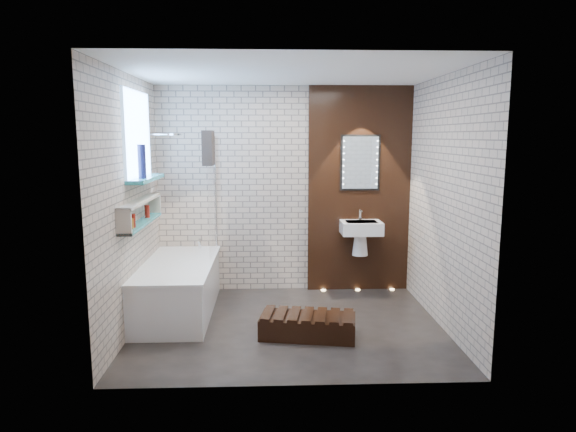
{
  "coord_description": "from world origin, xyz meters",
  "views": [
    {
      "loc": [
        -0.2,
        -5.08,
        1.98
      ],
      "look_at": [
        0.0,
        0.15,
        1.15
      ],
      "focal_mm": 31.46,
      "sensor_mm": 36.0,
      "label": 1
    }
  ],
  "objects_px": {
    "bath_screen": "(212,196)",
    "led_mirror": "(360,163)",
    "bathtub": "(179,288)",
    "walnut_step": "(308,326)",
    "washbasin": "(361,232)"
  },
  "relations": [
    {
      "from": "bath_screen",
      "to": "led_mirror",
      "type": "relative_size",
      "value": 2.0
    },
    {
      "from": "led_mirror",
      "to": "bath_screen",
      "type": "bearing_deg",
      "value": -169.34
    },
    {
      "from": "bath_screen",
      "to": "washbasin",
      "type": "distance_m",
      "value": 1.89
    },
    {
      "from": "bath_screen",
      "to": "led_mirror",
      "type": "height_order",
      "value": "led_mirror"
    },
    {
      "from": "bath_screen",
      "to": "washbasin",
      "type": "height_order",
      "value": "bath_screen"
    },
    {
      "from": "washbasin",
      "to": "walnut_step",
      "type": "distance_m",
      "value": 1.72
    },
    {
      "from": "bath_screen",
      "to": "walnut_step",
      "type": "relative_size",
      "value": 1.49
    },
    {
      "from": "bath_screen",
      "to": "walnut_step",
      "type": "height_order",
      "value": "bath_screen"
    },
    {
      "from": "bath_screen",
      "to": "walnut_step",
      "type": "xyz_separation_m",
      "value": [
        1.05,
        -1.19,
        -1.18
      ]
    },
    {
      "from": "bathtub",
      "to": "washbasin",
      "type": "xyz_separation_m",
      "value": [
        2.17,
        0.62,
        0.5
      ]
    },
    {
      "from": "bath_screen",
      "to": "washbasin",
      "type": "relative_size",
      "value": 2.41
    },
    {
      "from": "bathtub",
      "to": "washbasin",
      "type": "bearing_deg",
      "value": 16.01
    },
    {
      "from": "bathtub",
      "to": "walnut_step",
      "type": "xyz_separation_m",
      "value": [
        1.4,
        -0.75,
        -0.19
      ]
    },
    {
      "from": "bathtub",
      "to": "washbasin",
      "type": "distance_m",
      "value": 2.32
    },
    {
      "from": "bath_screen",
      "to": "led_mirror",
      "type": "xyz_separation_m",
      "value": [
        1.82,
        0.34,
        0.37
      ]
    }
  ]
}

